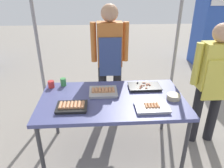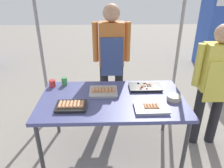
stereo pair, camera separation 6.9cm
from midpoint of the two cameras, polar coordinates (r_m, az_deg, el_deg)
ground_plane at (r=2.79m, az=-0.67°, el=-17.41°), size 18.00×18.00×0.00m
stall_table at (r=2.37m, az=-0.76°, el=-4.96°), size 1.60×0.90×0.75m
tray_grilled_sausages at (r=2.19m, az=-11.71°, el=-5.97°), size 0.31×0.23×0.05m
tray_meat_skewers at (r=2.58m, az=8.00°, el=-0.73°), size 0.39×0.23×0.04m
tray_pork_links at (r=2.44m, az=-3.20°, el=-2.05°), size 0.32×0.28×0.05m
tray_spring_rolls at (r=2.18m, az=9.82°, el=-6.10°), size 0.34×0.25×0.05m
condiment_bowl at (r=2.40m, az=15.50°, el=-3.36°), size 0.15×0.15×0.05m
drink_cup_near_edge at (r=2.68m, az=-13.75°, el=0.53°), size 0.07×0.07×0.10m
drink_cup_by_wok at (r=2.68m, az=-16.83°, el=-0.06°), size 0.08×0.08×0.08m
vendor_woman at (r=2.98m, az=-1.27°, el=7.90°), size 0.52×0.23×1.67m
customer_nearby at (r=2.72m, az=24.93°, el=1.48°), size 0.52×0.22×1.53m
neighbor_stall_right at (r=5.85m, az=25.46°, el=14.63°), size 0.76×0.72×2.05m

